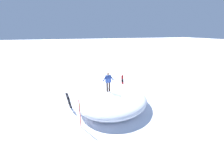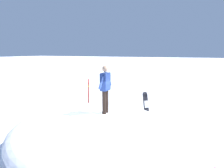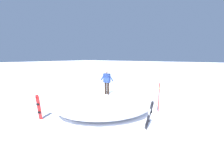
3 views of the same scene
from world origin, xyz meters
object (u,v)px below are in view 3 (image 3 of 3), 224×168
Objects in this scene: snowboard_primary_upright at (39,107)px; trail_marker_pole at (159,97)px; snowboarder_standing at (107,80)px; snowboard_secondary_upright at (149,115)px; backpack_near at (62,108)px.

snowboard_primary_upright is 7.92m from trail_marker_pole.
snowboard_secondary_upright is at bearing 171.15° from snowboarder_standing.
trail_marker_pole is at bearing -138.53° from snowboarder_standing.
snowboarder_standing is at bearing -8.85° from snowboard_secondary_upright.
snowboard_primary_upright reaches higher than backpack_near.
snowboard_secondary_upright is 0.74× the size of trail_marker_pole.
snowboard_secondary_upright reaches higher than backpack_near.
trail_marker_pole is (-2.73, -2.41, -1.22)m from snowboarder_standing.
trail_marker_pole is (-5.43, -5.77, 0.26)m from snowboard_primary_upright.
trail_marker_pole reaches higher than backpack_near.
backpack_near is 0.29× the size of trail_marker_pole.
snowboarder_standing reaches higher than snowboard_secondary_upright.
snowboarder_standing is at bearing 41.47° from trail_marker_pole.
snowboard_primary_upright is 2.65× the size of backpack_near.
snowboard_secondary_upright is 6.51m from backpack_near.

